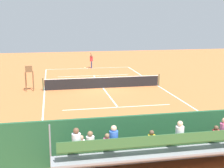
% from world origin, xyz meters
% --- Properties ---
extents(ground_plane, '(60.00, 60.00, 0.00)m').
position_xyz_m(ground_plane, '(0.00, 0.00, 0.00)').
color(ground_plane, '#C66B38').
extents(court_line_markings, '(10.10, 22.20, 0.01)m').
position_xyz_m(court_line_markings, '(0.00, -0.04, 0.00)').
color(court_line_markings, white).
rests_on(court_line_markings, ground).
extents(tennis_net, '(10.30, 0.10, 1.07)m').
position_xyz_m(tennis_net, '(0.00, 0.00, 0.50)').
color(tennis_net, black).
rests_on(tennis_net, ground).
extents(backdrop_wall, '(18.00, 0.16, 2.00)m').
position_xyz_m(backdrop_wall, '(0.00, 14.00, 1.00)').
color(backdrop_wall, '#235633').
rests_on(backdrop_wall, ground).
extents(bleacher_stand, '(9.06, 2.40, 2.48)m').
position_xyz_m(bleacher_stand, '(0.13, 15.38, 0.98)').
color(bleacher_stand, gray).
rests_on(bleacher_stand, ground).
extents(umpire_chair, '(0.67, 0.67, 2.14)m').
position_xyz_m(umpire_chair, '(6.20, -0.20, 1.31)').
color(umpire_chair, brown).
rests_on(umpire_chair, ground).
extents(courtside_bench, '(1.80, 0.40, 0.93)m').
position_xyz_m(courtside_bench, '(-2.40, 13.27, 0.56)').
color(courtside_bench, '#234C2D').
rests_on(courtside_bench, ground).
extents(equipment_bag, '(0.90, 0.36, 0.36)m').
position_xyz_m(equipment_bag, '(-0.48, 13.40, 0.18)').
color(equipment_bag, '#B22D2D').
rests_on(equipment_bag, ground).
extents(tennis_player, '(0.42, 0.55, 1.93)m').
position_xyz_m(tennis_player, '(-0.43, -11.09, 1.02)').
color(tennis_player, navy).
rests_on(tennis_player, ground).
extents(tennis_racket, '(0.48, 0.55, 0.03)m').
position_xyz_m(tennis_racket, '(0.32, -11.56, 0.01)').
color(tennis_racket, black).
rests_on(tennis_racket, ground).
extents(tennis_ball_near, '(0.07, 0.07, 0.07)m').
position_xyz_m(tennis_ball_near, '(0.14, -7.60, 0.03)').
color(tennis_ball_near, '#CCDB33').
rests_on(tennis_ball_near, ground).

